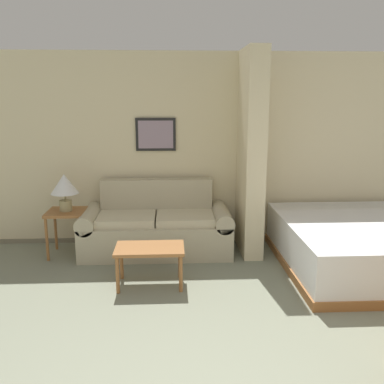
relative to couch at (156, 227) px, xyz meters
name	(u,v)px	position (x,y,z in m)	size (l,w,h in m)	color
wall_back	(197,150)	(0.56, 0.48, 0.97)	(7.56, 0.16, 2.60)	beige
wall_partition_pillar	(251,153)	(1.22, 0.00, 0.97)	(0.24, 0.84, 2.60)	beige
couch	(156,227)	(0.00, 0.00, 0.00)	(1.95, 0.84, 0.92)	#B7AD8E
coffee_table	(150,252)	(-0.04, -1.05, 0.05)	(0.74, 0.45, 0.44)	#996033
side_table	(67,218)	(-1.14, -0.07, 0.17)	(0.47, 0.47, 0.59)	#996033
table_lamp	(64,186)	(-1.14, -0.07, 0.58)	(0.35, 0.35, 0.47)	tan
bed	(363,245)	(2.48, -0.67, -0.04)	(1.90, 2.11, 0.56)	#996033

